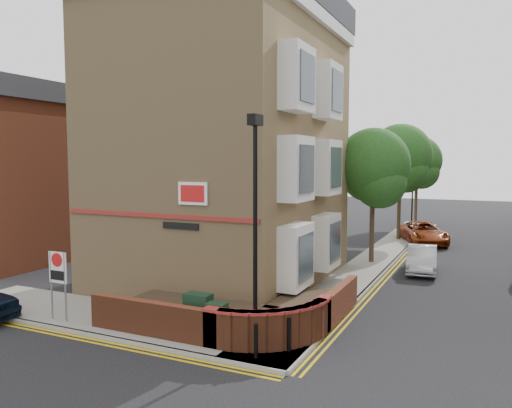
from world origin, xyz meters
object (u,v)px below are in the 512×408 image
at_px(utility_cabinet_large, 198,314).
at_px(silver_car_near, 422,259).
at_px(zone_sign, 58,273).
at_px(lamppost, 255,229).

xyz_separation_m(utility_cabinet_large, silver_car_near, (4.84, 11.87, -0.11)).
bearing_deg(zone_sign, lamppost, 6.07).
distance_m(utility_cabinet_large, silver_car_near, 12.82).
bearing_deg(silver_car_near, utility_cabinet_large, -117.97).
relative_size(lamppost, silver_car_near, 1.71).
bearing_deg(silver_car_near, lamppost, -109.58).
xyz_separation_m(zone_sign, silver_car_near, (9.54, 12.67, -1.04)).
xyz_separation_m(utility_cabinet_large, zone_sign, (-4.70, -0.80, 0.92)).
xyz_separation_m(lamppost, zone_sign, (-6.60, -0.70, -1.70)).
bearing_deg(utility_cabinet_large, lamppost, -3.01).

